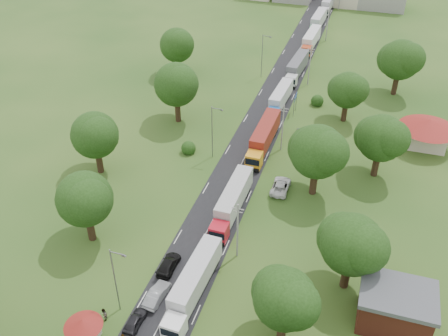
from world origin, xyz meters
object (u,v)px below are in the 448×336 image
at_px(info_sign, 295,100).
at_px(truck_0, 193,284).
at_px(car_lane_front, 135,321).
at_px(car_lane_mid, 157,294).
at_px(guard_booth, 84,327).

distance_m(info_sign, truck_0, 50.39).
height_order(info_sign, car_lane_front, info_sign).
bearing_deg(car_lane_mid, car_lane_front, 82.63).
distance_m(truck_0, car_lane_mid, 4.72).
xyz_separation_m(guard_booth, car_lane_mid, (5.37, 7.83, -1.38)).
distance_m(info_sign, car_lane_front, 57.14).
bearing_deg(guard_booth, truck_0, 45.65).
height_order(guard_booth, info_sign, info_sign).
relative_size(guard_booth, car_lane_front, 1.07).
height_order(info_sign, truck_0, info_sign).
bearing_deg(truck_0, car_lane_mid, -155.55).
distance_m(car_lane_front, car_lane_mid, 4.46).
height_order(car_lane_front, car_lane_mid, car_lane_mid).
distance_m(truck_0, car_lane_front, 8.14).
height_order(info_sign, car_lane_mid, info_sign).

